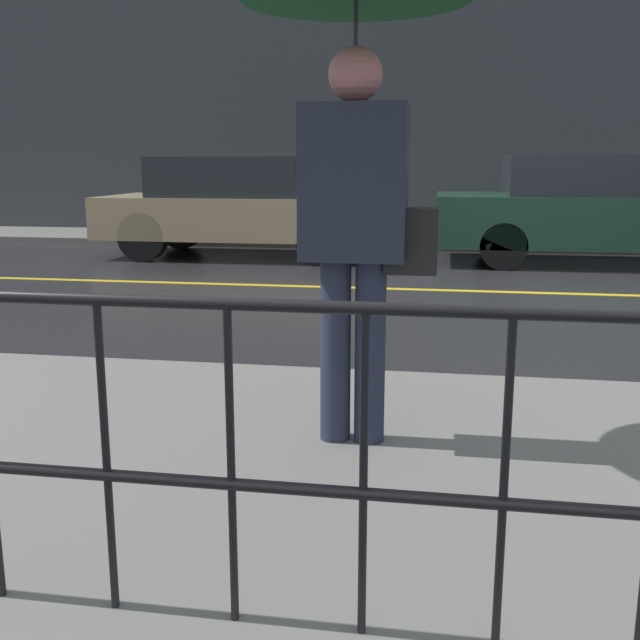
% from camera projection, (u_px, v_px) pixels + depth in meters
% --- Properties ---
extents(ground_plane, '(80.00, 80.00, 0.00)m').
position_uv_depth(ground_plane, '(546.00, 293.00, 8.20)').
color(ground_plane, '#262628').
extents(sidewalk_far, '(28.00, 1.96, 0.10)m').
position_uv_depth(sidewalk_far, '(511.00, 243.00, 12.74)').
color(sidewalk_far, slate).
rests_on(sidewalk_far, ground_plane).
extents(lane_marking, '(25.20, 0.12, 0.01)m').
position_uv_depth(lane_marking, '(546.00, 293.00, 8.20)').
color(lane_marking, gold).
rests_on(lane_marking, ground_plane).
extents(building_storefront, '(28.00, 0.30, 7.00)m').
position_uv_depth(building_storefront, '(517.00, 40.00, 13.10)').
color(building_storefront, '#383D42').
rests_on(building_storefront, ground_plane).
extents(pedestrian, '(1.00, 1.00, 2.22)m').
position_uv_depth(pedestrian, '(357.00, 76.00, 3.28)').
color(pedestrian, '#23283D').
rests_on(pedestrian, sidewalk_near).
extents(car_tan, '(4.20, 1.83, 1.48)m').
position_uv_depth(car_tan, '(242.00, 206.00, 11.21)').
color(car_tan, tan).
rests_on(car_tan, ground_plane).
extents(car_dark_green, '(4.77, 1.84, 1.50)m').
position_uv_depth(car_dark_green, '(606.00, 209.00, 10.36)').
color(car_dark_green, '#193828').
rests_on(car_dark_green, ground_plane).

